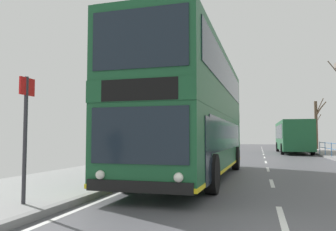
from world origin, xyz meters
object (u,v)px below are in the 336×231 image
(double_decker_bus_main, at_px, (193,113))
(bus_stop_sign_near, at_px, (26,125))
(background_bus_far_lane, at_px, (293,136))
(bare_tree_far_01, at_px, (317,123))

(double_decker_bus_main, bearing_deg, bus_stop_sign_near, -109.88)
(background_bus_far_lane, bearing_deg, bus_stop_sign_near, -105.30)
(background_bus_far_lane, height_order, bare_tree_far_01, bare_tree_far_01)
(double_decker_bus_main, relative_size, bare_tree_far_01, 1.91)
(bus_stop_sign_near, bearing_deg, background_bus_far_lane, 74.70)
(double_decker_bus_main, relative_size, background_bus_far_lane, 1.06)
(background_bus_far_lane, distance_m, bare_tree_far_01, 8.97)
(double_decker_bus_main, relative_size, bus_stop_sign_near, 4.38)
(double_decker_bus_main, distance_m, bus_stop_sign_near, 6.72)
(bare_tree_far_01, bearing_deg, background_bus_far_lane, -112.42)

